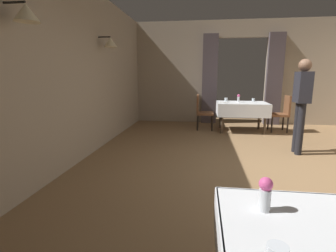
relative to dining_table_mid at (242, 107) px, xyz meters
name	(u,v)px	position (x,y,z in m)	size (l,w,h in m)	color
ground	(276,174)	(0.10, -2.98, -0.64)	(10.08, 10.08, 0.00)	olive
wall_left	(66,71)	(-3.10, -2.98, 0.86)	(0.49, 8.40, 3.00)	gray
wall_back	(241,72)	(0.10, 1.20, 0.88)	(6.40, 0.27, 3.00)	gray
dining_table_mid	(242,107)	(0.00, 0.00, 0.00)	(1.27, 0.91, 0.75)	#4C3D2D
chair_mid_left	(202,110)	(-1.02, 0.09, -0.12)	(0.44, 0.44, 0.93)	black
chair_mid_right	(282,112)	(1.02, 0.09, -0.12)	(0.44, 0.44, 0.93)	black
flower_vase_near	(265,193)	(-0.68, -5.44, 0.21)	(0.07, 0.07, 0.18)	silver
flower_vase_mid	(239,98)	(-0.09, 0.07, 0.22)	(0.07, 0.07, 0.20)	silver
glass_mid_b	(226,99)	(-0.39, 0.25, 0.16)	(0.08, 0.08, 0.10)	silver
plate_mid_c	(224,102)	(-0.47, -0.11, 0.12)	(0.24, 0.24, 0.01)	white
glass_mid_d	(253,100)	(0.33, 0.29, 0.15)	(0.07, 0.07, 0.09)	silver
person_waiter_by_doorway	(302,99)	(0.76, -1.84, 0.38)	(0.23, 0.37, 1.72)	black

